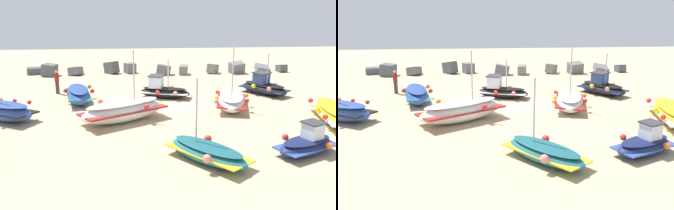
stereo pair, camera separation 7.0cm
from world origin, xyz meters
The scene contains 12 objects.
ground_plane centered at (0.00, 0.00, 0.00)m, with size 57.67×57.67×0.00m, color tan.
fishing_boat_0 centered at (7.09, 2.27, 0.53)m, with size 3.38×3.81×3.05m.
fishing_boat_1 centered at (8.99, -4.29, 0.50)m, with size 2.68×5.24×1.00m.
fishing_boat_2 centered at (0.85, -8.95, 0.42)m, with size 3.72×4.02×3.59m.
fishing_boat_3 centered at (-6.04, 1.07, 0.55)m, with size 2.32×4.12×1.13m.
fishing_boat_5 centered at (-9.77, -2.49, 0.58)m, with size 4.38×3.47×3.96m.
fishing_boat_6 centered at (-0.28, 1.82, 0.52)m, with size 3.80×2.35×2.78m.
fishing_boat_7 centered at (-2.91, -3.18, 0.64)m, with size 5.34×4.29×4.02m.
fishing_boat_8 centered at (5.43, -8.52, 0.47)m, with size 3.30×2.47×1.48m.
fishing_boat_9 centered at (3.83, -1.17, 0.50)m, with size 2.65×4.33×4.10m.
person_walking centered at (-7.95, 3.59, 1.00)m, with size 0.32×0.32×1.73m.
breakwater_rocks centered at (-0.63, 10.53, 0.44)m, with size 24.40×2.47×1.41m.
Camera 1 is at (-2.01, -23.33, 6.71)m, focal length 39.53 mm.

